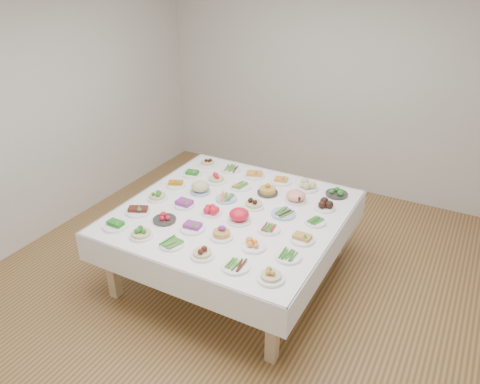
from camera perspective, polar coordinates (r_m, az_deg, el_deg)
The scene contains 38 objects.
room_envelope at distance 3.89m, azimuth 1.31°, elevation 10.64°, with size 5.02×5.02×2.81m.
display_table at distance 4.49m, azimuth -0.92°, elevation -3.05°, with size 2.03×2.03×0.75m.
dish_0 at distance 4.32m, azimuth -14.94°, elevation -3.70°, with size 0.22×0.22×0.10m.
dish_1 at distance 4.12m, azimuth -11.96°, elevation -4.76°, with size 0.20×0.20×0.11m.
dish_2 at distance 3.98m, azimuth -8.32°, elevation -6.24°, with size 0.20×0.20×0.05m.
dish_3 at distance 3.80m, azimuth -4.63°, elevation -7.13°, with size 0.19×0.19×0.12m.
dish_4 at distance 3.69m, azimuth -0.54°, elevation -8.91°, with size 0.23×0.23×0.05m.
dish_5 at distance 3.56m, azimuth 3.80°, elevation -9.80°, with size 0.21×0.21×0.13m.
dish_6 at distance 4.50m, azimuth -12.32°, elevation -1.99°, with size 0.23×0.23×0.10m.
dish_7 at distance 4.32m, azimuth -9.20°, elevation -3.14°, with size 0.21×0.21×0.08m.
dish_8 at distance 4.16m, azimuth -5.80°, elevation -4.03°, with size 0.23×0.23×0.10m.
dish_9 at distance 4.03m, azimuth -2.28°, elevation -4.95°, with size 0.20×0.20×0.12m.
dish_10 at distance 3.91m, azimuth 1.66°, elevation -6.38°, with size 0.21×0.21×0.08m.
dish_11 at distance 3.82m, azimuth 5.89°, elevation -7.74°, with size 0.21×0.21×0.05m.
dish_12 at distance 4.70m, azimuth -10.04°, elevation -0.33°, with size 0.20×0.20×0.11m.
dish_13 at distance 4.53m, azimuth -6.81°, elevation -1.28°, with size 0.20×0.20×0.10m.
dish_14 at distance 4.39m, azimuth -3.49°, elevation -2.17°, with size 0.19×0.19×0.09m.
dish_15 at distance 4.24m, azimuth -0.10°, elevation -2.88°, with size 0.22×0.22×0.13m.
dish_16 at distance 4.15m, azimuth 3.53°, elevation -4.47°, with size 0.20×0.20×0.05m.
dish_17 at distance 4.03m, azimuth 7.58°, elevation -5.43°, with size 0.21×0.21×0.09m.
dish_18 at distance 4.93m, azimuth -7.83°, elevation 1.07°, with size 0.20×0.20×0.09m.
dish_19 at distance 4.75m, azimuth -4.87°, elevation 0.62°, with size 0.24×0.24×0.13m.
dish_20 at distance 4.63m, azimuth -1.68°, elevation -0.72°, with size 0.21×0.21×0.05m.
dish_21 at distance 4.48m, azimuth 1.69°, elevation -1.23°, with size 0.20×0.20×0.12m.
dish_22 at distance 4.38m, azimuth 5.32°, elevation -2.57°, with size 0.22×0.22×0.05m.
dish_23 at distance 4.30m, azimuth 9.14°, elevation -3.56°, with size 0.19×0.19×0.05m.
dish_24 at distance 5.14m, azimuth -5.83°, elevation 2.32°, with size 0.21×0.21×0.09m.
dish_25 at distance 4.97m, azimuth -2.92°, elevation 1.85°, with size 0.22×0.22×0.12m.
dish_26 at distance 4.85m, azimuth 0.06°, elevation 0.75°, with size 0.22×0.21×0.05m.
dish_27 at distance 4.73m, azimuth 3.39°, elevation 0.36°, with size 0.21×0.21×0.12m.
dish_28 at distance 4.61m, azimuth 6.82°, elevation -0.45°, with size 0.24×0.24×0.13m.
dish_29 at distance 4.53m, azimuth 10.27°, elevation -1.55°, with size 0.20×0.20×0.10m.
dish_30 at distance 5.37m, azimuth -4.00°, elevation 3.73°, with size 0.22×0.22×0.11m.
dish_31 at distance 5.23m, azimuth -1.11°, elevation 2.81°, with size 0.22×0.22×0.05m.
dish_32 at distance 5.08m, azimuth 1.78°, elevation 2.25°, with size 0.22×0.22×0.09m.
dish_33 at distance 4.98m, azimuth 5.05°, elevation 1.56°, with size 0.22×0.22×0.09m.
dish_34 at distance 4.87m, azimuth 8.16°, elevation 0.85°, with size 0.23×0.23×0.10m.
dish_35 at distance 4.80m, azimuth 11.73°, elevation 0.09°, with size 0.22×0.22×0.10m.
Camera 1 is at (1.70, -3.30, 2.98)m, focal length 35.00 mm.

